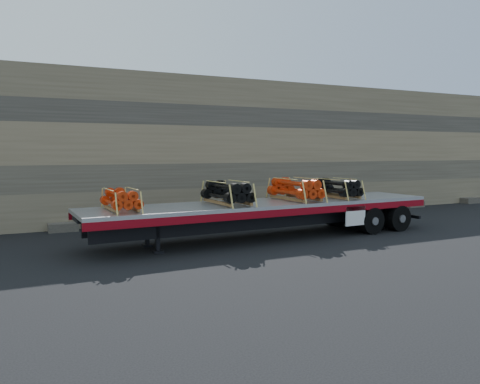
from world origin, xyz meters
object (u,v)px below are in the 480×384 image
object	(u,v)px
bundle_midfront	(227,193)
bundle_rear	(336,189)
bundle_front	(121,200)
bundle_midrear	(295,190)
trailer	(267,220)

from	to	relation	value
bundle_midfront	bundle_rear	xyz separation A→B (m)	(5.12, 0.21, -0.02)
bundle_front	bundle_midfront	bearing A→B (deg)	0.00
bundle_midrear	trailer	bearing A→B (deg)	180.00
bundle_front	trailer	bearing A→B (deg)	0.00
bundle_midrear	bundle_midfront	bearing A→B (deg)	180.00
bundle_midrear	bundle_rear	xyz separation A→B (m)	(2.08, 0.08, -0.04)
bundle_midfront	bundle_midrear	xyz separation A→B (m)	(3.04, 0.12, 0.01)
bundle_midfront	bundle_rear	world-z (taller)	bundle_midfront
bundle_midrear	bundle_rear	size ratio (longest dim) A/B	1.09
bundle_midfront	bundle_midrear	bearing A→B (deg)	-0.00
bundle_front	bundle_midrear	bearing A→B (deg)	0.00
trailer	bundle_rear	bearing A→B (deg)	0.00
bundle_midfront	bundle_front	bearing A→B (deg)	-180.00
bundle_front	bundle_rear	world-z (taller)	bundle_rear
bundle_midrear	bundle_rear	world-z (taller)	bundle_midrear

